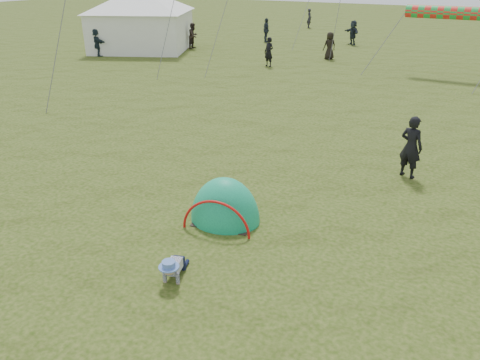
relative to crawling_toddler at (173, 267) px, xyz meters
The scene contains 13 objects.
ground 1.10m from the crawling_toddler, 34.67° to the left, with size 140.00×140.00×0.00m, color #1D3807.
crawling_toddler is the anchor object (origin of this frame).
popup_tent 2.37m from the crawling_toddler, 97.19° to the left, with size 1.59×1.31×2.05m, color #157F5C.
standing_adult 7.42m from the crawling_toddler, 67.84° to the left, with size 0.62×0.41×1.70m, color black.
event_marquee 26.79m from the crawling_toddler, 130.95° to the left, with size 6.32×6.32×4.35m, color white, non-canonical shape.
crowd_person_2 29.66m from the crawling_toddler, 113.00° to the left, with size 1.02×0.42×1.74m, color #262E39.
crowd_person_5 24.77m from the crawling_toddler, 137.63° to the left, with size 1.59×0.51×1.72m, color #1C2B34.
crowd_person_6 20.26m from the crawling_toddler, 111.08° to the left, with size 0.59×0.39×1.62m, color black.
crowd_person_10 23.38m from the crawling_toddler, 102.49° to the left, with size 0.79×0.51×1.62m, color black.
crowd_person_11 29.76m from the crawling_toddler, 100.74° to the left, with size 1.59×0.51×1.71m, color #1E252F.
crowd_person_12 39.21m from the crawling_toddler, 107.95° to the left, with size 0.62×0.41×1.70m, color black.
crowd_person_13 26.58m from the crawling_toddler, 123.53° to the left, with size 0.83×0.65×1.71m, color #2D2320.
rainbow_tube_kite 21.44m from the crawling_toddler, 83.83° to the left, with size 0.64×0.64×5.54m, color red.
Camera 1 is at (3.63, -6.18, 5.23)m, focal length 35.00 mm.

